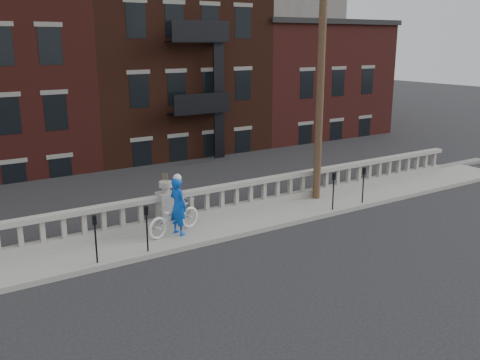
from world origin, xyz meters
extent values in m
plane|color=black|center=(0.00, 0.00, 0.00)|extent=(120.00, 120.00, 0.00)
cube|color=gray|center=(0.00, 3.00, 0.07)|extent=(32.00, 2.20, 0.15)
cube|color=gray|center=(0.00, 3.95, 0.28)|extent=(28.00, 0.34, 0.25)
cube|color=gray|center=(0.00, 3.95, 1.10)|extent=(28.00, 0.34, 0.16)
cube|color=gray|center=(0.00, 3.95, 0.70)|extent=(0.55, 0.55, 1.10)
cylinder|color=gray|center=(0.00, 3.95, 1.35)|extent=(0.24, 0.24, 0.20)
cylinder|color=gray|center=(0.00, 3.95, 1.53)|extent=(0.44, 0.44, 0.18)
cube|color=#605E59|center=(0.00, 4.30, -2.42)|extent=(36.00, 0.50, 5.15)
cube|color=black|center=(0.00, 25.95, -5.25)|extent=(80.00, 44.00, 0.50)
cube|color=#595651|center=(-2.00, 8.45, -3.00)|extent=(16.00, 7.00, 4.00)
cube|color=#595651|center=(22.00, 32.95, 4.00)|extent=(14.00, 14.00, 18.00)
cube|color=#33160E|center=(6.00, 19.95, 2.75)|extent=(10.00, 14.00, 15.50)
cube|color=#501B18|center=(16.00, 19.95, 1.00)|extent=(10.00, 14.00, 12.00)
cube|color=black|center=(16.00, 19.95, 7.15)|extent=(10.30, 14.30, 0.30)
cylinder|color=#422D1E|center=(6.20, 3.60, 5.15)|extent=(0.28, 0.28, 10.00)
cylinder|color=black|center=(-2.98, 2.15, 0.70)|extent=(0.05, 0.05, 1.10)
cube|color=black|center=(-2.98, 2.15, 1.38)|extent=(0.10, 0.08, 0.26)
cube|color=black|center=(-2.98, 2.10, 1.42)|extent=(0.06, 0.01, 0.08)
cylinder|color=black|center=(-1.48, 2.15, 0.70)|extent=(0.05, 0.05, 1.10)
cube|color=black|center=(-1.48, 2.15, 1.38)|extent=(0.10, 0.08, 0.26)
cube|color=black|center=(-1.48, 2.10, 1.42)|extent=(0.06, 0.01, 0.08)
cylinder|color=black|center=(5.71, 2.15, 0.70)|extent=(0.05, 0.05, 1.10)
cube|color=black|center=(5.71, 2.15, 1.38)|extent=(0.10, 0.08, 0.26)
cube|color=black|center=(5.71, 2.10, 1.42)|extent=(0.06, 0.01, 0.08)
cylinder|color=black|center=(7.21, 2.15, 0.70)|extent=(0.05, 0.05, 1.10)
cube|color=black|center=(7.21, 2.15, 1.38)|extent=(0.10, 0.08, 0.26)
cube|color=black|center=(7.21, 2.10, 1.42)|extent=(0.06, 0.01, 0.08)
imported|color=silver|center=(-0.16, 3.10, 0.69)|extent=(2.19, 1.28, 1.09)
imported|color=#0C45BA|center=(-0.07, 2.94, 1.07)|extent=(0.58, 0.75, 1.84)
camera|label=1|loc=(-7.17, -11.38, 6.07)|focal=40.00mm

